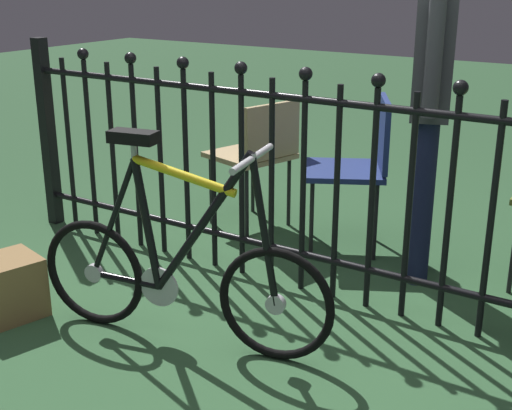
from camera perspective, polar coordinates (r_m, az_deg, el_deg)
ground_plane at (r=3.07m, az=0.87°, el=-11.16°), size 20.00×20.00×0.00m
iron_fence at (r=3.31m, az=4.93°, el=2.12°), size 3.92×0.07×1.15m
bicycle at (r=2.96m, az=-6.30°, el=-5.35°), size 1.33×0.42×0.91m
chair_tan at (r=4.19m, az=0.17°, el=4.53°), size 0.53×0.53×0.79m
chair_navy at (r=3.91m, az=8.51°, el=3.75°), size 0.59×0.59×0.87m
person_visitor at (r=3.50m, az=14.22°, el=9.55°), size 0.26×0.46×1.67m
display_crate at (r=3.42m, az=-19.52°, el=-6.33°), size 0.32×0.32×0.28m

